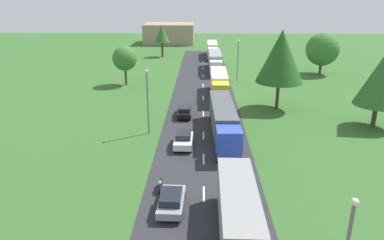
# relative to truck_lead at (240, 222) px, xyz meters

# --- Properties ---
(road) EXTENTS (10.00, 140.00, 0.06)m
(road) POSITION_rel_truck_lead_xyz_m (-2.24, 12.61, -2.08)
(road) COLOR #2B2B30
(road) RESTS_ON ground
(lane_marking_centre) EXTENTS (0.16, 118.23, 0.01)m
(lane_marking_centre) POSITION_rel_truck_lead_xyz_m (-2.24, 6.97, -2.05)
(lane_marking_centre) COLOR white
(lane_marking_centre) RESTS_ON road
(truck_lead) EXTENTS (2.61, 12.77, 3.52)m
(truck_lead) POSITION_rel_truck_lead_xyz_m (0.00, 0.00, 0.00)
(truck_lead) COLOR red
(truck_lead) RESTS_ON road
(truck_second) EXTENTS (2.89, 14.67, 3.57)m
(truck_second) POSITION_rel_truck_lead_xyz_m (0.01, 19.40, 0.01)
(truck_second) COLOR blue
(truck_second) RESTS_ON road
(truck_third) EXTENTS (2.53, 12.38, 3.66)m
(truck_third) POSITION_rel_truck_lead_xyz_m (0.25, 36.12, 0.04)
(truck_third) COLOR yellow
(truck_third) RESTS_ON road
(truck_fourth) EXTENTS (2.51, 13.73, 3.71)m
(truck_fourth) POSITION_rel_truck_lead_xyz_m (0.25, 55.74, 0.06)
(truck_fourth) COLOR white
(truck_fourth) RESTS_ON road
(truck_fifth) EXTENTS (2.53, 13.17, 3.56)m
(truck_fifth) POSITION_rel_truck_lead_xyz_m (0.10, 72.84, -0.01)
(truck_fifth) COLOR white
(truck_fifth) RESTS_ON road
(car_second) EXTENTS (2.00, 4.20, 1.46)m
(car_second) POSITION_rel_truck_lead_xyz_m (-4.72, 4.43, -1.29)
(car_second) COLOR #8C939E
(car_second) RESTS_ON road
(car_third) EXTENTS (1.98, 3.99, 1.57)m
(car_third) POSITION_rel_truck_lead_xyz_m (-4.39, 16.32, -1.24)
(car_third) COLOR white
(car_third) RESTS_ON road
(car_fourth) EXTENTS (1.87, 4.57, 1.43)m
(car_fourth) POSITION_rel_truck_lead_xyz_m (-4.79, 26.33, -1.30)
(car_fourth) COLOR black
(car_fourth) RESTS_ON road
(motorcycle_courier) EXTENTS (0.28, 1.94, 0.91)m
(motorcycle_courier) POSITION_rel_truck_lead_xyz_m (-5.91, 7.29, -1.57)
(motorcycle_courier) COLOR black
(motorcycle_courier) RESTS_ON road
(lamppost_second) EXTENTS (0.36, 0.36, 7.65)m
(lamppost_second) POSITION_rel_truck_lead_xyz_m (-8.69, 20.17, 2.18)
(lamppost_second) COLOR slate
(lamppost_second) RESTS_ON ground
(lamppost_third) EXTENTS (0.36, 0.36, 7.52)m
(lamppost_third) POSITION_rel_truck_lead_xyz_m (4.13, 47.31, 2.12)
(lamppost_third) COLOR slate
(lamppost_third) RESTS_ON ground
(tree_oak) EXTENTS (4.28, 4.28, 6.89)m
(tree_oak) POSITION_rel_truck_lead_xyz_m (-16.10, 43.55, 2.61)
(tree_oak) COLOR #513823
(tree_oak) RESTS_ON ground
(tree_birch) EXTENTS (3.83, 3.83, 7.97)m
(tree_birch) POSITION_rel_truck_lead_xyz_m (-12.67, 73.24, 3.68)
(tree_birch) COLOR #513823
(tree_birch) RESTS_ON ground
(tree_maple) EXTENTS (6.53, 6.53, 8.28)m
(tree_maple) POSITION_rel_truck_lead_xyz_m (21.51, 53.55, 2.89)
(tree_maple) COLOR #513823
(tree_maple) RESTS_ON ground
(tree_pine) EXTENTS (5.60, 5.60, 9.02)m
(tree_pine) POSITION_rel_truck_lead_xyz_m (18.77, 23.11, 3.80)
(tree_pine) COLOR #513823
(tree_pine) RESTS_ON ground
(tree_lime) EXTENTS (6.54, 6.54, 11.09)m
(tree_lime) POSITION_rel_truck_lead_xyz_m (8.27, 30.22, 5.37)
(tree_lime) COLOR #513823
(tree_lime) RESTS_ON ground
(distant_building) EXTENTS (15.68, 12.00, 6.17)m
(distant_building) POSITION_rel_truck_lead_xyz_m (-13.07, 98.96, 0.97)
(distant_building) COLOR #9E846B
(distant_building) RESTS_ON ground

